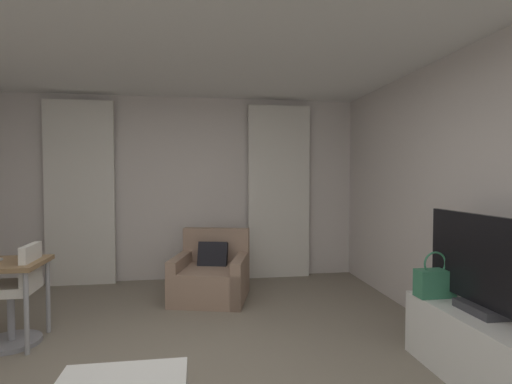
# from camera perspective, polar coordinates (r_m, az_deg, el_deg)

# --- Properties ---
(wall_window) EXTENTS (5.12, 0.06, 2.60)m
(wall_window) POSITION_cam_1_polar(r_m,az_deg,el_deg) (5.68, -10.60, 0.48)
(wall_window) COLOR silver
(wall_window) RESTS_ON ground
(wall_right) EXTENTS (0.06, 6.12, 2.60)m
(wall_right) POSITION_cam_1_polar(r_m,az_deg,el_deg) (3.53, 32.78, -0.98)
(wall_right) COLOR silver
(wall_right) RESTS_ON ground
(ceiling) EXTENTS (5.12, 6.12, 0.06)m
(ceiling) POSITION_cam_1_polar(r_m,az_deg,el_deg) (2.89, -13.16, 25.72)
(ceiling) COLOR white
(ceiling) RESTS_ON wall_left
(curtain_left_panel) EXTENTS (0.90, 0.06, 2.50)m
(curtain_left_panel) POSITION_cam_1_polar(r_m,az_deg,el_deg) (5.77, -24.43, -0.16)
(curtain_left_panel) COLOR silver
(curtain_left_panel) RESTS_ON ground
(curtain_right_panel) EXTENTS (0.90, 0.06, 2.50)m
(curtain_right_panel) POSITION_cam_1_polar(r_m,az_deg,el_deg) (5.67, 3.38, 0.01)
(curtain_right_panel) COLOR silver
(curtain_right_panel) RESTS_ON ground
(armchair) EXTENTS (1.02, 1.02, 0.81)m
(armchair) POSITION_cam_1_polar(r_m,az_deg,el_deg) (4.85, -6.57, -12.21)
(armchair) COLOR #997A66
(armchair) RESTS_ON ground
(desk_chair) EXTENTS (0.48, 0.48, 0.88)m
(desk_chair) POSITION_cam_1_polar(r_m,az_deg,el_deg) (4.12, -31.80, -13.33)
(desk_chair) COLOR gray
(desk_chair) RESTS_ON ground
(tv_console) EXTENTS (0.49, 1.24, 0.51)m
(tv_console) POSITION_cam_1_polar(r_m,az_deg,el_deg) (3.36, 30.52, -19.43)
(tv_console) COLOR white
(tv_console) RESTS_ON ground
(tv_flatscreen) EXTENTS (0.20, 1.11, 0.70)m
(tv_flatscreen) POSITION_cam_1_polar(r_m,az_deg,el_deg) (3.22, 30.27, -9.42)
(tv_flatscreen) COLOR #333338
(tv_flatscreen) RESTS_ON tv_console
(handbag_primary) EXTENTS (0.30, 0.14, 0.37)m
(handbag_primary) POSITION_cam_1_polar(r_m,az_deg,el_deg) (3.52, 24.75, -11.90)
(handbag_primary) COLOR #387F5B
(handbag_primary) RESTS_ON tv_console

